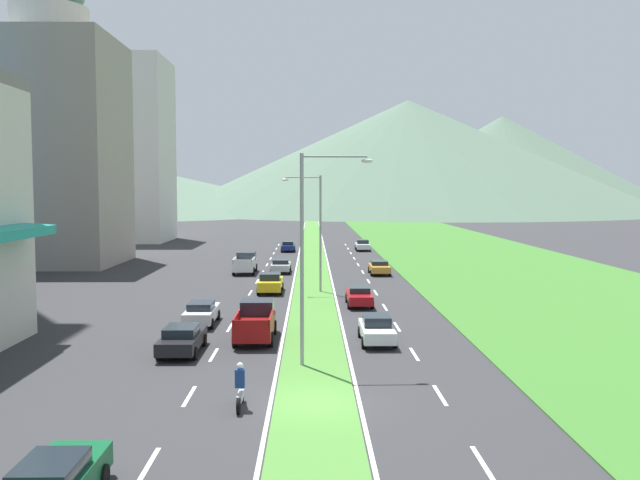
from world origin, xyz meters
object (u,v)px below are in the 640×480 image
(car_6, at_px, (202,313))
(car_8, at_px, (182,339))
(car_4, at_px, (281,266))
(car_5, at_px, (270,283))
(street_lamp_near, at_px, (310,245))
(car_9, at_px, (363,245))
(pickup_truck_0, at_px, (256,322))
(car_2, at_px, (377,329))
(street_lamp_mid, at_px, (316,225))
(motorcycle_rider, at_px, (240,389))
(car_7, at_px, (288,246))
(pickup_truck_1, at_px, (245,263))
(car_0, at_px, (359,296))
(car_3, at_px, (379,267))

(car_6, relative_size, car_8, 0.96)
(car_6, bearing_deg, car_4, -8.01)
(car_4, bearing_deg, car_5, 178.91)
(street_lamp_near, xyz_separation_m, car_4, (-3.00, 36.81, -5.08))
(car_5, bearing_deg, car_9, -15.07)
(car_5, relative_size, pickup_truck_0, 0.82)
(street_lamp_near, height_order, car_2, street_lamp_near)
(car_2, bearing_deg, street_lamp_mid, -170.31)
(motorcycle_rider, bearing_deg, street_lamp_near, -22.64)
(car_7, bearing_deg, car_9, -83.85)
(car_8, bearing_deg, pickup_truck_1, 0.03)
(car_9, bearing_deg, motorcycle_rider, -8.16)
(car_5, bearing_deg, motorcycle_rider, -178.82)
(car_0, relative_size, car_6, 1.01)
(street_lamp_mid, relative_size, car_6, 2.06)
(car_9, bearing_deg, car_8, -13.01)
(car_2, distance_m, car_7, 56.34)
(pickup_truck_0, bearing_deg, pickup_truck_1, 6.55)
(car_4, relative_size, pickup_truck_0, 0.78)
(street_lamp_mid, distance_m, car_6, 16.02)
(pickup_truck_1, bearing_deg, car_9, -28.50)
(car_5, distance_m, motorcycle_rider, 29.74)
(car_6, height_order, motorcycle_rider, motorcycle_rider)
(car_4, relative_size, car_5, 0.94)
(motorcycle_rider, bearing_deg, car_0, -14.79)
(pickup_truck_0, distance_m, motorcycle_rider, 12.33)
(car_7, bearing_deg, pickup_truck_0, -179.96)
(car_7, bearing_deg, street_lamp_near, -177.10)
(car_2, bearing_deg, car_6, -116.42)
(car_5, height_order, car_6, car_5)
(car_0, bearing_deg, street_lamp_mid, -154.98)
(street_lamp_near, distance_m, motorcycle_rider, 8.54)
(car_7, bearing_deg, car_4, -179.81)
(street_lamp_mid, xyz_separation_m, car_3, (6.34, 11.78, -4.79))
(car_4, bearing_deg, street_lamp_mid, -165.21)
(car_2, distance_m, motorcycle_rider, 12.99)
(car_8, bearing_deg, pickup_truck_0, -47.05)
(car_0, relative_size, car_9, 1.05)
(car_2, distance_m, car_3, 30.59)
(car_3, height_order, car_7, car_7)
(car_2, distance_m, car_6, 11.62)
(car_3, relative_size, car_5, 0.98)
(car_6, relative_size, motorcycle_rider, 2.31)
(car_3, height_order, motorcycle_rider, motorcycle_rider)
(pickup_truck_0, relative_size, pickup_truck_1, 1.00)
(car_4, relative_size, car_8, 0.87)
(car_4, relative_size, pickup_truck_1, 0.78)
(car_7, relative_size, pickup_truck_0, 0.84)
(car_8, height_order, pickup_truck_0, pickup_truck_0)
(street_lamp_near, xyz_separation_m, pickup_truck_1, (-6.58, 36.75, -4.81))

